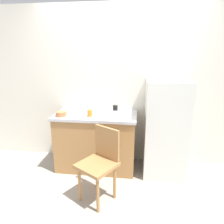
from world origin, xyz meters
TOP-DOWN VIEW (x-y plane):
  - ground_plane at (0.00, 0.00)m, footprint 8.00×8.00m
  - back_wall at (0.00, 1.00)m, footprint 4.80×0.10m
  - cabinet_base at (-0.34, 0.65)m, footprint 1.17×0.60m
  - countertop at (-0.34, 0.65)m, footprint 1.21×0.64m
  - faucet at (-0.46, 0.90)m, footprint 0.02×0.02m
  - refrigerator at (0.68, 0.64)m, footprint 0.58×0.62m
  - chair at (-0.15, -0.06)m, footprint 0.55×0.55m
  - dish_tray at (-0.10, 0.57)m, footprint 0.28×0.20m
  - terracotta_bowl at (-0.81, 0.48)m, footprint 0.15×0.15m
  - cup_orange at (-0.39, 0.51)m, footprint 0.07×0.07m
  - cup_black at (-0.06, 0.79)m, footprint 0.08×0.08m
  - cup_white at (-0.43, 0.71)m, footprint 0.07×0.07m

SIDE VIEW (x-z plane):
  - ground_plane at x=0.00m, z-range 0.00..0.00m
  - cabinet_base at x=-0.34m, z-range 0.00..0.83m
  - chair at x=-0.15m, z-range 0.05..0.94m
  - refrigerator at x=0.68m, z-range 0.00..1.39m
  - countertop at x=-0.34m, z-range 0.83..0.87m
  - dish_tray at x=-0.10m, z-range 0.87..0.92m
  - terracotta_bowl at x=-0.81m, z-range 0.87..0.93m
  - cup_orange at x=-0.39m, z-range 0.87..0.97m
  - cup_white at x=-0.43m, z-range 0.87..0.97m
  - cup_black at x=-0.06m, z-range 0.87..0.97m
  - faucet at x=-0.46m, z-range 0.87..1.11m
  - back_wall at x=0.00m, z-range 0.00..2.45m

